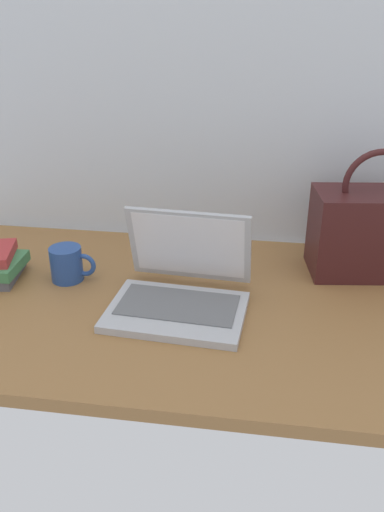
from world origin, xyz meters
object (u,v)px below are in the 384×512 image
handbag (372,231)px  laptop (181,288)px  remote_control_near (171,255)px  coffee_mug (68,263)px

handbag → laptop: bearing=-151.9°
laptop → remote_control_near: bearing=106.1°
laptop → handbag: handbag is taller
handbag → coffee_mug: bearing=-168.1°
coffee_mug → remote_control_near: 0.29m
remote_control_near → handbag: size_ratio=0.49×
coffee_mug → remote_control_near: coffee_mug is taller
laptop → remote_control_near: laptop is taller
laptop → coffee_mug: size_ratio=2.74×
laptop → coffee_mug: laptop is taller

